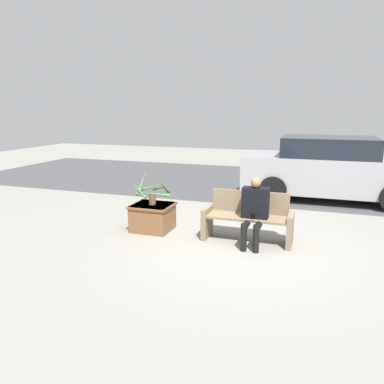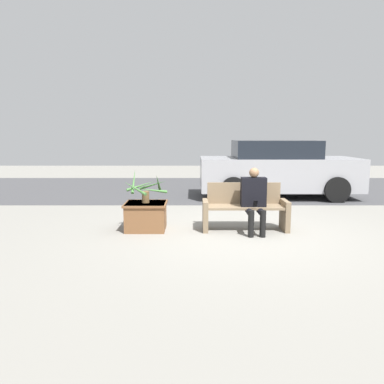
{
  "view_description": "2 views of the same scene",
  "coord_description": "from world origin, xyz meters",
  "px_view_note": "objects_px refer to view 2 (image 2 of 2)",
  "views": [
    {
      "loc": [
        1.18,
        -5.92,
        2.27
      ],
      "look_at": [
        -1.01,
        0.55,
        0.74
      ],
      "focal_mm": 35.0,
      "sensor_mm": 36.0,
      "label": 1
    },
    {
      "loc": [
        -0.87,
        -6.4,
        1.71
      ],
      "look_at": [
        -0.87,
        0.71,
        0.64
      ],
      "focal_mm": 35.0,
      "sensor_mm": 36.0,
      "label": 2
    }
  ],
  "objects_px": {
    "bench": "(245,208)",
    "planter_box": "(146,215)",
    "person_seated": "(254,197)",
    "potted_plant": "(146,188)",
    "parked_car": "(277,169)"
  },
  "relations": [
    {
      "from": "bench",
      "to": "person_seated",
      "type": "height_order",
      "value": "person_seated"
    },
    {
      "from": "person_seated",
      "to": "parked_car",
      "type": "xyz_separation_m",
      "value": [
        1.27,
        3.87,
        0.15
      ]
    },
    {
      "from": "person_seated",
      "to": "planter_box",
      "type": "height_order",
      "value": "person_seated"
    },
    {
      "from": "person_seated",
      "to": "potted_plant",
      "type": "distance_m",
      "value": 1.96
    },
    {
      "from": "person_seated",
      "to": "planter_box",
      "type": "distance_m",
      "value": 1.98
    },
    {
      "from": "planter_box",
      "to": "potted_plant",
      "type": "bearing_deg",
      "value": 79.8
    },
    {
      "from": "bench",
      "to": "planter_box",
      "type": "distance_m",
      "value": 1.82
    },
    {
      "from": "planter_box",
      "to": "parked_car",
      "type": "relative_size",
      "value": 0.18
    },
    {
      "from": "bench",
      "to": "potted_plant",
      "type": "height_order",
      "value": "potted_plant"
    },
    {
      "from": "person_seated",
      "to": "potted_plant",
      "type": "relative_size",
      "value": 1.43
    },
    {
      "from": "person_seated",
      "to": "potted_plant",
      "type": "xyz_separation_m",
      "value": [
        -1.94,
        0.16,
        0.13
      ]
    },
    {
      "from": "person_seated",
      "to": "parked_car",
      "type": "height_order",
      "value": "parked_car"
    },
    {
      "from": "planter_box",
      "to": "bench",
      "type": "bearing_deg",
      "value": 0.7
    },
    {
      "from": "person_seated",
      "to": "planter_box",
      "type": "relative_size",
      "value": 1.52
    },
    {
      "from": "planter_box",
      "to": "potted_plant",
      "type": "xyz_separation_m",
      "value": [
        0.0,
        0.01,
        0.49
      ]
    }
  ]
}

